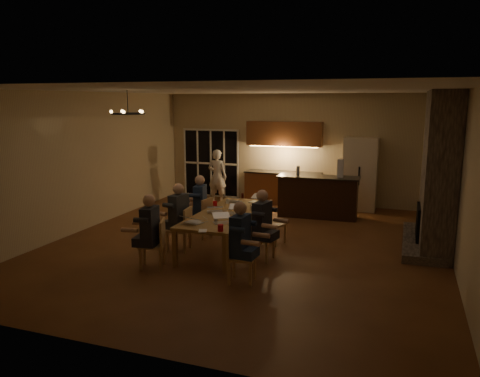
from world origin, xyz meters
name	(u,v)px	position (x,y,z in m)	size (l,w,h in m)	color
floor	(246,245)	(0.00, 0.00, 0.00)	(9.00, 9.00, 0.00)	brown
back_wall	(296,149)	(0.00, 4.52, 1.60)	(8.00, 0.04, 3.20)	#C4B78B
left_wall	(83,161)	(-4.02, 0.00, 1.60)	(0.04, 9.00, 3.20)	#C4B78B
right_wall	(462,181)	(4.02, 0.00, 1.60)	(0.04, 9.00, 3.20)	#C4B78B
ceiling	(247,89)	(0.00, 0.00, 3.22)	(8.00, 9.00, 0.04)	white
french_doors	(211,163)	(-2.70, 4.47, 1.05)	(1.86, 0.08, 2.10)	black
fireplace	(439,171)	(3.70, 1.20, 1.60)	(0.58, 2.50, 3.20)	#73675A
kitchenette	(283,163)	(-0.30, 4.20, 1.20)	(2.24, 0.68, 2.40)	brown
refrigerator	(360,174)	(1.90, 4.15, 1.00)	(0.90, 0.68, 2.00)	beige
dining_table	(227,230)	(-0.31, -0.31, 0.38)	(1.10, 2.85, 0.75)	#AC7B45
bar_island	(318,197)	(0.97, 2.90, 0.54)	(2.09, 0.68, 1.08)	black
chair_left_near	(152,244)	(-1.18, -1.85, 0.45)	(0.44, 0.44, 0.89)	tan
chair_left_mid	(179,229)	(-1.18, -0.78, 0.45)	(0.44, 0.44, 0.89)	tan
chair_left_far	(200,217)	(-1.17, 0.23, 0.45)	(0.44, 0.44, 0.89)	tan
chair_right_near	(242,257)	(0.59, -1.95, 0.45)	(0.44, 0.44, 0.89)	tan
chair_right_mid	(262,237)	(0.56, -0.76, 0.45)	(0.44, 0.44, 0.89)	tan
chair_right_far	(274,223)	(0.50, 0.30, 0.45)	(0.44, 0.44, 0.89)	tan
person_left_near	(150,232)	(-1.16, -1.92, 0.69)	(0.60, 0.60, 1.38)	#272A32
person_right_near	(240,242)	(0.55, -1.94, 0.69)	(0.60, 0.60, 1.38)	navy
person_left_mid	(179,217)	(-1.18, -0.76, 0.69)	(0.60, 0.60, 1.38)	#33383C
person_right_mid	(262,226)	(0.60, -0.85, 0.69)	(0.60, 0.60, 1.38)	#272A32
person_left_far	(200,206)	(-1.20, 0.32, 0.69)	(0.60, 0.60, 1.38)	navy
standing_person	(217,176)	(-2.14, 3.61, 0.80)	(0.58, 0.38, 1.60)	silver
chandelier	(128,114)	(-2.06, -1.07, 2.75)	(0.65, 0.65, 0.03)	black
laptop_a	(193,217)	(-0.61, -1.29, 0.86)	(0.32, 0.28, 0.23)	silver
laptop_b	(222,217)	(-0.09, -1.11, 0.86)	(0.32, 0.28, 0.23)	silver
laptop_c	(215,206)	(-0.58, -0.32, 0.86)	(0.32, 0.28, 0.23)	silver
laptop_d	(236,208)	(-0.10, -0.34, 0.86)	(0.32, 0.28, 0.23)	silver
laptop_e	(234,197)	(-0.54, 0.72, 0.86)	(0.32, 0.28, 0.23)	silver
laptop_f	(257,198)	(-0.03, 0.81, 0.86)	(0.32, 0.28, 0.23)	silver
mug_front	(216,214)	(-0.41, -0.68, 0.80)	(0.08, 0.08, 0.10)	silver
mug_mid	(242,205)	(-0.19, 0.28, 0.80)	(0.09, 0.09, 0.10)	silver
mug_back	(228,201)	(-0.61, 0.48, 0.80)	(0.08, 0.08, 0.10)	silver
redcup_near	(220,228)	(0.08, -1.63, 0.81)	(0.10, 0.10, 0.12)	red
redcup_mid	(215,204)	(-0.76, 0.12, 0.81)	(0.09, 0.09, 0.12)	red
can_silver	(216,218)	(-0.25, -1.05, 0.81)	(0.06, 0.06, 0.12)	#B2B2B7
can_cola	(243,196)	(-0.49, 1.15, 0.81)	(0.06, 0.06, 0.12)	#3F0F0C
can_right	(251,208)	(0.10, 0.04, 0.81)	(0.06, 0.06, 0.12)	#B2B2B7
plate_near	(236,219)	(0.07, -0.80, 0.76)	(0.22, 0.22, 0.02)	silver
plate_left	(195,222)	(-0.61, -1.24, 0.76)	(0.24, 0.24, 0.02)	silver
plate_far	(257,206)	(0.09, 0.40, 0.76)	(0.22, 0.22, 0.02)	silver
notepad	(203,231)	(-0.22, -1.73, 0.76)	(0.14, 0.20, 0.01)	white
bar_bottle	(298,170)	(0.42, 2.93, 1.20)	(0.09, 0.09, 0.24)	#99999E
bar_blender	(340,168)	(1.51, 2.92, 1.31)	(0.15, 0.15, 0.46)	silver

